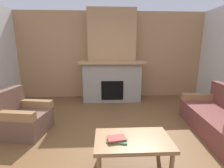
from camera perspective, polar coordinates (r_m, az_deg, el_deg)
name	(u,v)px	position (r m, az deg, el deg)	size (l,w,h in m)	color
ground	(119,148)	(2.85, 2.53, -21.46)	(9.00, 9.00, 0.00)	brown
wall_back_wood_panel	(111,56)	(5.37, -0.30, 9.91)	(6.00, 0.12, 2.70)	tan
fireplace	(112,62)	(5.00, -0.11, 7.58)	(1.90, 0.82, 2.70)	gray
couch	(223,120)	(3.74, 34.35, -10.29)	(1.01, 1.87, 0.85)	brown
armchair	(23,118)	(3.57, -28.59, -10.44)	(0.87, 0.87, 0.85)	brown
coffee_table	(133,142)	(2.30, 7.27, -19.58)	(1.00, 0.60, 0.43)	#997047
book_stack_near_edge	(117,139)	(2.20, 1.70, -18.79)	(0.29, 0.20, 0.05)	#3D7F4C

